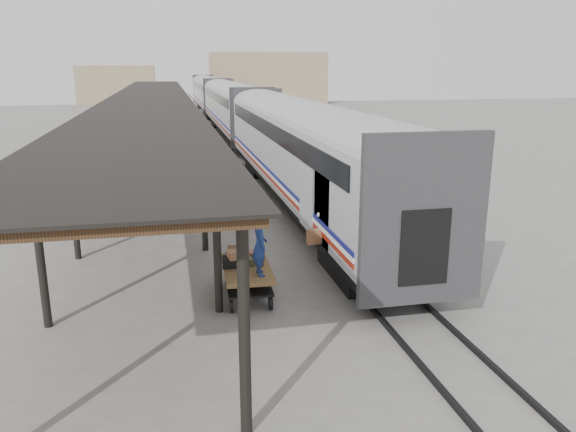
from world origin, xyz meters
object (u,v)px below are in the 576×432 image
(baggage_cart, at_px, (247,274))
(porter, at_px, (260,245))
(pedestrian, at_px, (146,166))
(luggage_tug, at_px, (184,158))

(baggage_cart, bearing_deg, porter, -66.76)
(porter, bearing_deg, baggage_cart, 17.06)
(baggage_cart, height_order, porter, porter)
(baggage_cart, height_order, pedestrian, pedestrian)
(pedestrian, bearing_deg, luggage_tug, -132.73)
(porter, bearing_deg, luggage_tug, -0.62)
(luggage_tug, distance_m, porter, 21.51)
(baggage_cart, relative_size, pedestrian, 1.42)
(luggage_tug, relative_size, porter, 0.85)
(baggage_cart, distance_m, porter, 1.22)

